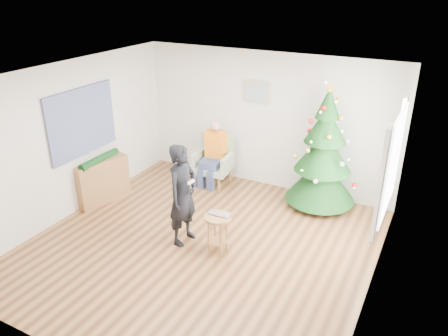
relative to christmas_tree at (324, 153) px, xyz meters
The scene contains 19 objects.
floor 2.68m from the christmas_tree, 119.93° to the right, with size 5.00×5.00×0.00m, color brown.
ceiling 2.95m from the christmas_tree, 119.93° to the right, with size 5.00×5.00×0.00m, color white.
wall_back 1.32m from the christmas_tree, 164.21° to the left, with size 5.00×5.00×0.00m, color silver.
wall_front 4.82m from the christmas_tree, 104.90° to the right, with size 5.00×5.00×0.00m, color silver.
wall_left 4.32m from the christmas_tree, 150.09° to the right, with size 5.00×5.00×0.00m, color silver.
wall_right 2.51m from the christmas_tree, 59.58° to the right, with size 5.00×5.00×0.00m, color silver.
window_panel 1.76m from the christmas_tree, 43.02° to the right, with size 0.04×1.30×1.40m, color white.
curtains 1.74m from the christmas_tree, 43.72° to the right, with size 0.05×1.75×1.50m.
christmas_tree is the anchor object (origin of this frame).
stool 2.44m from the christmas_tree, 113.40° to the right, with size 0.41×0.41×0.61m.
laptop 2.37m from the christmas_tree, 113.40° to the right, with size 0.33×0.21×0.03m, color silver.
armchair 2.23m from the christmas_tree, behind, with size 0.77×0.71×0.98m.
seated_person 2.15m from the christmas_tree, behind, with size 0.42×0.59×1.28m.
standing_man 2.63m from the christmas_tree, 125.75° to the right, with size 0.59×0.38×1.61m, color black.
game_controller 2.55m from the christmas_tree, 122.23° to the right, with size 0.04×0.13×0.04m, color white.
console 4.00m from the christmas_tree, 154.53° to the right, with size 0.30×1.00×0.80m, color brown.
garland 3.96m from the christmas_tree, 154.53° to the right, with size 0.14×0.14×0.90m, color black.
tapestry 4.17m from the christmas_tree, 153.42° to the right, with size 0.03×1.50×1.15m, color black.
framed_picture 1.70m from the christmas_tree, 167.70° to the left, with size 0.52×0.05×0.42m.
Camera 1 is at (2.96, -4.85, 3.85)m, focal length 35.00 mm.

